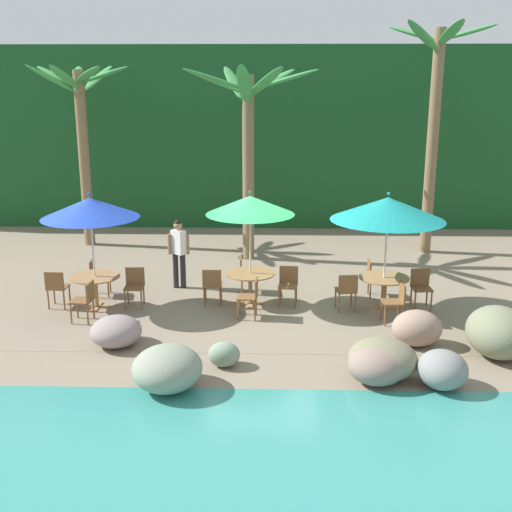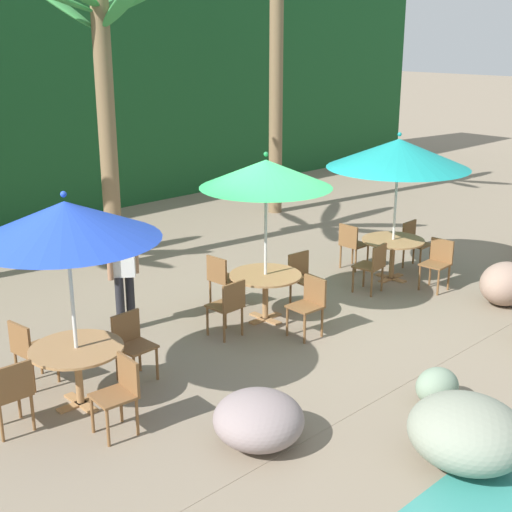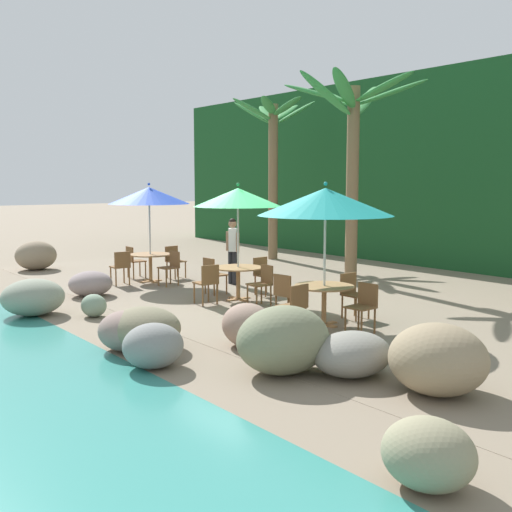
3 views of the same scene
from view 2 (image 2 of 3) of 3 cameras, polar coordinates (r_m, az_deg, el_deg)
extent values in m
plane|color=gray|center=(11.14, 2.30, -4.88)|extent=(120.00, 120.00, 0.00)
cube|color=gray|center=(11.13, 2.30, -4.86)|extent=(18.00, 5.20, 0.01)
cube|color=#194C23|center=(17.78, -19.54, 12.59)|extent=(28.00, 2.40, 6.00)
ellipsoid|color=gray|center=(7.75, 16.54, -13.40)|extent=(1.16, 1.22, 0.72)
ellipsoid|color=gray|center=(12.20, 19.39, -2.11)|extent=(0.95, 0.78, 0.70)
ellipsoid|color=gray|center=(7.80, 0.21, -12.97)|extent=(0.98, 1.00, 0.58)
ellipsoid|color=gray|center=(8.85, 14.32, -10.10)|extent=(0.57, 0.48, 0.45)
cylinder|color=silver|center=(8.42, -14.44, -4.38)|extent=(0.04, 0.04, 2.37)
cone|color=blue|center=(8.09, -15.02, 2.77)|extent=(2.11, 2.11, 0.44)
sphere|color=blue|center=(8.02, -15.19, 4.81)|extent=(0.07, 0.07, 0.07)
cube|color=#A37547|center=(8.91, -13.86, -11.38)|extent=(0.60, 0.12, 0.03)
cube|color=#A37547|center=(8.91, -13.86, -11.38)|extent=(0.12, 0.60, 0.03)
cylinder|color=#A37547|center=(8.75, -14.03, -9.34)|extent=(0.09, 0.09, 0.71)
cylinder|color=#A37547|center=(8.60, -14.21, -7.23)|extent=(1.10, 1.10, 0.03)
cylinder|color=brown|center=(9.21, -7.94, -8.55)|extent=(0.04, 0.04, 0.45)
cylinder|color=brown|center=(9.01, -9.72, -9.24)|extent=(0.04, 0.04, 0.45)
cylinder|color=brown|center=(9.46, -9.31, -7.86)|extent=(0.04, 0.04, 0.45)
cylinder|color=brown|center=(9.28, -11.07, -8.51)|extent=(0.04, 0.04, 0.45)
cube|color=brown|center=(9.14, -9.59, -7.18)|extent=(0.44, 0.44, 0.03)
cube|color=brown|center=(9.20, -10.41, -5.71)|extent=(0.42, 0.06, 0.42)
cylinder|color=brown|center=(9.67, -16.87, -7.84)|extent=(0.04, 0.04, 0.45)
cylinder|color=brown|center=(9.40, -15.61, -8.49)|extent=(0.04, 0.04, 0.45)
cylinder|color=brown|center=(9.50, -18.65, -8.50)|extent=(0.04, 0.04, 0.45)
cylinder|color=brown|center=(9.23, -17.42, -9.18)|extent=(0.04, 0.04, 0.45)
cube|color=brown|center=(9.35, -17.27, -7.17)|extent=(0.47, 0.47, 0.03)
cube|color=brown|center=(9.18, -18.41, -6.44)|extent=(0.09, 0.42, 0.42)
cylinder|color=brown|center=(8.72, -18.47, -10.92)|extent=(0.04, 0.04, 0.45)
cylinder|color=brown|center=(8.32, -19.74, -12.54)|extent=(0.04, 0.04, 0.45)
cylinder|color=brown|center=(8.43, -17.47, -11.87)|extent=(0.04, 0.04, 0.45)
cube|color=brown|center=(8.41, -19.26, -10.28)|extent=(0.44, 0.44, 0.03)
cube|color=brown|center=(8.15, -18.84, -9.60)|extent=(0.42, 0.05, 0.42)
cylinder|color=brown|center=(7.93, -11.79, -13.36)|extent=(0.04, 0.04, 0.45)
cylinder|color=brown|center=(8.21, -12.99, -12.30)|extent=(0.04, 0.04, 0.45)
cylinder|color=brown|center=(8.08, -9.51, -12.62)|extent=(0.04, 0.04, 0.45)
cylinder|color=brown|center=(8.35, -10.77, -11.61)|extent=(0.04, 0.04, 0.45)
cube|color=brown|center=(8.02, -11.37, -10.98)|extent=(0.45, 0.45, 0.03)
cube|color=brown|center=(8.02, -10.19, -9.36)|extent=(0.07, 0.42, 0.42)
cylinder|color=silver|center=(10.62, 0.77, 0.83)|extent=(0.04, 0.04, 2.38)
cone|color=#238E47|center=(10.36, 0.80, 6.63)|extent=(1.96, 1.96, 0.41)
sphere|color=#238E47|center=(10.31, 0.80, 8.17)|extent=(0.07, 0.07, 0.07)
cube|color=#A37547|center=(11.02, 0.75, -5.04)|extent=(0.60, 0.12, 0.03)
cube|color=#A37547|center=(11.02, 0.75, -5.04)|extent=(0.12, 0.60, 0.03)
cylinder|color=#A37547|center=(10.89, 0.76, -3.31)|extent=(0.09, 0.09, 0.71)
cylinder|color=#A37547|center=(10.76, 0.76, -1.55)|extent=(1.10, 1.10, 0.03)
cylinder|color=brown|center=(11.46, 5.31, -3.08)|extent=(0.04, 0.04, 0.45)
cylinder|color=brown|center=(11.23, 3.99, -3.48)|extent=(0.04, 0.04, 0.45)
cylinder|color=brown|center=(11.70, 4.10, -2.60)|extent=(0.04, 0.04, 0.45)
cylinder|color=brown|center=(11.47, 2.78, -2.99)|extent=(0.04, 0.04, 0.45)
cube|color=brown|center=(11.38, 4.07, -1.90)|extent=(0.46, 0.46, 0.03)
cube|color=brown|center=(11.45, 3.42, -0.72)|extent=(0.42, 0.07, 0.42)
cylinder|color=brown|center=(11.72, -2.43, -2.53)|extent=(0.04, 0.04, 0.45)
cylinder|color=brown|center=(11.48, -1.17, -2.94)|extent=(0.04, 0.04, 0.45)
cylinder|color=brown|center=(11.48, -3.69, -2.98)|extent=(0.04, 0.04, 0.45)
cylinder|color=brown|center=(11.25, -2.42, -3.42)|extent=(0.04, 0.04, 0.45)
cube|color=brown|center=(11.40, -2.44, -1.83)|extent=(0.45, 0.45, 0.03)
cube|color=brown|center=(11.20, -3.17, -1.14)|extent=(0.06, 0.42, 0.42)
cylinder|color=brown|center=(10.40, -3.92, -5.24)|extent=(0.04, 0.04, 0.45)
cylinder|color=brown|center=(10.62, -2.47, -4.72)|extent=(0.04, 0.04, 0.45)
cylinder|color=brown|center=(10.16, -2.57, -5.80)|extent=(0.04, 0.04, 0.45)
cylinder|color=brown|center=(10.38, -1.12, -5.25)|extent=(0.04, 0.04, 0.45)
cube|color=brown|center=(10.30, -2.54, -4.02)|extent=(0.43, 0.43, 0.03)
cube|color=brown|center=(10.09, -1.78, -3.28)|extent=(0.42, 0.05, 0.42)
cylinder|color=brown|center=(10.14, 3.92, -5.87)|extent=(0.04, 0.04, 0.45)
cylinder|color=brown|center=(10.37, 2.52, -5.28)|extent=(0.04, 0.04, 0.45)
cylinder|color=brown|center=(10.38, 5.32, -5.33)|extent=(0.04, 0.04, 0.45)
cylinder|color=brown|center=(10.61, 3.91, -4.78)|extent=(0.04, 0.04, 0.45)
cube|color=brown|center=(10.28, 3.95, -4.08)|extent=(0.44, 0.44, 0.03)
cube|color=brown|center=(10.35, 4.75, -2.80)|extent=(0.05, 0.42, 0.42)
cylinder|color=silver|center=(12.67, 11.06, 3.24)|extent=(0.04, 0.04, 2.37)
cone|color=teal|center=(12.45, 11.36, 8.07)|extent=(2.45, 2.45, 0.50)
sphere|color=teal|center=(12.40, 11.45, 9.55)|extent=(0.07, 0.07, 0.07)
cube|color=#A37547|center=(13.00, 10.76, -1.75)|extent=(0.60, 0.12, 0.03)
cube|color=#A37547|center=(13.00, 10.76, -1.75)|extent=(0.12, 0.60, 0.03)
cylinder|color=#A37547|center=(12.89, 10.85, -0.27)|extent=(0.09, 0.09, 0.71)
cylinder|color=#A37547|center=(12.79, 10.94, 1.25)|extent=(1.10, 1.10, 0.03)
cylinder|color=brown|center=(13.69, 13.79, -0.04)|extent=(0.04, 0.04, 0.45)
cylinder|color=brown|center=(13.39, 13.02, -0.37)|extent=(0.04, 0.04, 0.45)
cylinder|color=brown|center=(13.86, 12.52, 0.27)|extent=(0.04, 0.04, 0.45)
cylinder|color=brown|center=(13.57, 11.73, -0.06)|extent=(0.04, 0.04, 0.45)
cube|color=brown|center=(13.56, 12.83, 0.92)|extent=(0.44, 0.44, 0.03)
cube|color=brown|center=(13.60, 12.17, 1.88)|extent=(0.42, 0.06, 0.42)
cylinder|color=brown|center=(13.65, 7.75, 0.27)|extent=(0.04, 0.04, 0.45)
cylinder|color=brown|center=(13.44, 8.94, -0.06)|extent=(0.04, 0.04, 0.45)
cylinder|color=brown|center=(13.38, 6.80, -0.05)|extent=(0.04, 0.04, 0.45)
cylinder|color=brown|center=(13.17, 7.99, -0.39)|extent=(0.04, 0.04, 0.45)
cube|color=brown|center=(13.34, 7.91, 0.93)|extent=(0.42, 0.42, 0.03)
cube|color=brown|center=(13.13, 7.41, 1.57)|extent=(0.04, 0.42, 0.42)
cylinder|color=brown|center=(12.16, 7.79, -1.92)|extent=(0.04, 0.04, 0.45)
cylinder|color=brown|center=(12.45, 8.63, -1.49)|extent=(0.04, 0.04, 0.45)
cylinder|color=brown|center=(11.99, 9.25, -2.27)|extent=(0.04, 0.04, 0.45)
cylinder|color=brown|center=(12.29, 10.07, -1.82)|extent=(0.04, 0.04, 0.45)
cube|color=brown|center=(12.15, 8.99, -0.80)|extent=(0.47, 0.47, 0.03)
cube|color=brown|center=(11.99, 9.86, -0.11)|extent=(0.42, 0.09, 0.42)
cylinder|color=brown|center=(12.30, 14.40, -2.10)|extent=(0.04, 0.04, 0.45)
cylinder|color=brown|center=(12.46, 12.97, -1.73)|extent=(0.04, 0.04, 0.45)
cylinder|color=brown|center=(12.60, 15.19, -1.69)|extent=(0.04, 0.04, 0.45)
cylinder|color=brown|center=(12.76, 13.79, -1.33)|extent=(0.04, 0.04, 0.45)
cube|color=brown|center=(12.46, 14.17, -0.67)|extent=(0.44, 0.44, 0.03)
cube|color=brown|center=(12.57, 14.68, 0.39)|extent=(0.06, 0.42, 0.42)
cylinder|color=brown|center=(13.20, -11.84, 9.71)|extent=(0.32, 0.32, 5.05)
cylinder|color=brown|center=(17.06, 1.62, 13.85)|extent=(0.32, 0.32, 6.28)
cylinder|color=#232328|center=(10.62, -10.83, -3.85)|extent=(0.13, 0.13, 0.86)
cylinder|color=#232328|center=(10.71, -10.03, -3.62)|extent=(0.13, 0.13, 0.86)
cube|color=white|center=(10.42, -10.65, -0.04)|extent=(0.39, 0.37, 0.58)
cylinder|color=#9E7051|center=(10.33, -11.64, -0.57)|extent=(0.08, 0.08, 0.50)
cylinder|color=#9E7051|center=(10.55, -9.64, -0.05)|extent=(0.08, 0.08, 0.50)
sphere|color=#9E7051|center=(10.31, -10.77, 2.13)|extent=(0.21, 0.21, 0.21)
sphere|color=black|center=(10.30, -10.79, 2.40)|extent=(0.18, 0.18, 0.18)
camera|label=1|loc=(10.08, 87.73, 4.83)|focal=45.02mm
camera|label=3|loc=(18.12, 48.96, 6.47)|focal=43.14mm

